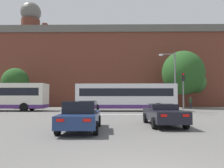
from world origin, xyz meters
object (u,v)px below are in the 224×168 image
(bus_crossing_trailing, at_px, (0,96))
(pedestrian_walking_west, at_px, (191,101))
(bus_crossing_lead, at_px, (126,96))
(pedestrian_waiting, at_px, (167,101))
(pedestrian_walking_east, at_px, (132,102))
(car_saloon_left, at_px, (81,116))
(traffic_light_far_left, at_px, (80,91))
(car_roadster_right, at_px, (163,114))
(traffic_light_near_right, at_px, (183,86))
(street_lamp_junction, at_px, (172,75))

(bus_crossing_trailing, height_order, pedestrian_walking_west, bus_crossing_trailing)
(bus_crossing_lead, xyz_separation_m, bus_crossing_trailing, (-15.21, 0.02, 0.04))
(bus_crossing_trailing, xyz_separation_m, pedestrian_walking_west, (25.31, 6.87, -0.78))
(bus_crossing_lead, relative_size, pedestrian_waiting, 6.88)
(pedestrian_walking_east, bearing_deg, bus_crossing_trailing, -5.43)
(car_saloon_left, height_order, pedestrian_walking_west, pedestrian_walking_west)
(pedestrian_waiting, distance_m, pedestrian_walking_west, 3.53)
(bus_crossing_lead, distance_m, pedestrian_waiting, 9.48)
(traffic_light_far_left, bearing_deg, bus_crossing_lead, -44.82)
(car_roadster_right, xyz_separation_m, pedestrian_walking_west, (8.46, 19.89, 0.31))
(car_saloon_left, relative_size, car_roadster_right, 1.01)
(car_saloon_left, relative_size, pedestrian_walking_west, 2.75)
(car_saloon_left, relative_size, bus_crossing_lead, 0.40)
(bus_crossing_trailing, height_order, traffic_light_near_right, traffic_light_near_right)
(bus_crossing_trailing, bearing_deg, traffic_light_far_left, -52.63)
(traffic_light_near_right, relative_size, traffic_light_far_left, 1.08)
(traffic_light_near_right, distance_m, traffic_light_far_left, 16.27)
(car_roadster_right, xyz_separation_m, bus_crossing_lead, (-1.64, 13.00, 1.06))
(traffic_light_near_right, bearing_deg, pedestrian_walking_east, 109.84)
(bus_crossing_lead, xyz_separation_m, pedestrian_walking_west, (10.10, 6.89, -0.74))
(car_roadster_right, distance_m, traffic_light_near_right, 9.95)
(traffic_light_near_right, height_order, street_lamp_junction, street_lamp_junction)
(bus_crossing_lead, height_order, traffic_light_near_right, traffic_light_near_right)
(traffic_light_near_right, xyz_separation_m, street_lamp_junction, (-0.31, 3.04, 1.39))
(bus_crossing_lead, bearing_deg, pedestrian_waiting, -44.04)
(bus_crossing_lead, xyz_separation_m, pedestrian_walking_east, (1.39, 7.61, -0.83))
(car_roadster_right, relative_size, pedestrian_waiting, 2.70)
(pedestrian_waiting, xyz_separation_m, pedestrian_walking_west, (3.52, 0.09, -0.01))
(bus_crossing_lead, relative_size, bus_crossing_trailing, 1.05)
(traffic_light_far_left, xyz_separation_m, street_lamp_junction, (11.94, -7.67, 1.58))
(car_saloon_left, bearing_deg, pedestrian_waiting, 64.55)
(car_roadster_right, xyz_separation_m, bus_crossing_trailing, (-16.85, 13.02, 1.10))
(street_lamp_junction, relative_size, pedestrian_walking_west, 4.02)
(bus_crossing_trailing, height_order, street_lamp_junction, street_lamp_junction)
(street_lamp_junction, xyz_separation_m, pedestrian_walking_west, (4.78, 7.98, -3.17))
(street_lamp_junction, distance_m, pedestrian_walking_west, 9.83)
(traffic_light_near_right, distance_m, street_lamp_junction, 3.36)
(car_saloon_left, height_order, street_lamp_junction, street_lamp_junction)
(car_roadster_right, height_order, pedestrian_walking_east, pedestrian_walking_east)
(street_lamp_junction, xyz_separation_m, pedestrian_walking_east, (-3.93, 8.70, -3.26))
(traffic_light_near_right, xyz_separation_m, pedestrian_walking_west, (4.47, 11.02, -1.78))
(traffic_light_far_left, distance_m, street_lamp_junction, 14.28)
(bus_crossing_trailing, xyz_separation_m, pedestrian_walking_east, (16.60, 7.59, -0.87))
(bus_crossing_trailing, relative_size, traffic_light_far_left, 2.94)
(traffic_light_far_left, height_order, street_lamp_junction, street_lamp_junction)
(pedestrian_waiting, relative_size, pedestrian_walking_east, 1.09)
(car_roadster_right, xyz_separation_m, pedestrian_walking_east, (-0.25, 20.61, 0.23))
(traffic_light_near_right, bearing_deg, bus_crossing_trailing, 168.73)
(bus_crossing_lead, bearing_deg, pedestrian_walking_east, -10.33)
(car_saloon_left, relative_size, traffic_light_near_right, 1.13)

